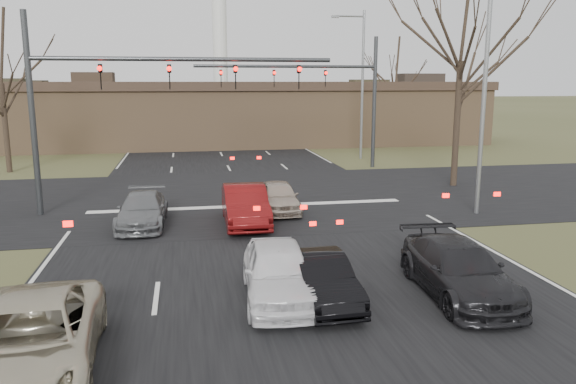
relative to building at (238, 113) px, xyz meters
name	(u,v)px	position (x,y,z in m)	size (l,w,h in m)	color
ground	(321,340)	(-2.00, -38.00, -2.67)	(360.00, 360.00, 0.00)	#444725
road_main	(206,125)	(-2.00, 22.00, -2.66)	(14.00, 300.00, 0.02)	black
road_cross	(244,197)	(-2.00, -23.00, -2.65)	(200.00, 14.00, 0.02)	black
building	(238,113)	(0.00, 0.00, 0.00)	(42.40, 10.40, 5.30)	#89694A
mast_arm_near	(117,88)	(-7.23, -25.00, 2.41)	(12.12, 0.24, 8.00)	#383A3D
mast_arm_far	(330,86)	(4.18, -15.00, 2.35)	(11.12, 0.24, 8.00)	#383A3D
streetlight_right_near	(481,74)	(6.82, -28.00, 2.92)	(2.34, 0.25, 10.00)	gray
streetlight_right_far	(360,77)	(7.32, -11.00, 2.92)	(2.34, 0.25, 10.00)	gray
tree_right_near	(464,7)	(9.00, -22.00, 6.23)	(6.90, 6.90, 11.50)	black
tree_right_far	(396,61)	(13.00, -3.00, 4.29)	(5.40, 5.40, 9.00)	black
car_silver_suv	(30,341)	(-7.55, -38.48, -1.96)	(2.36, 5.11, 1.42)	#BCB398
car_white_sedan	(279,272)	(-2.50, -35.60, -1.95)	(1.69, 4.21, 1.44)	white
car_black_hatch	(321,279)	(-1.50, -35.94, -2.07)	(1.25, 3.60, 1.18)	black
car_charcoal_sedan	(458,270)	(2.00, -36.15, -1.99)	(1.88, 4.62, 1.34)	black
car_grey_ahead	(142,210)	(-6.30, -27.55, -2.06)	(1.71, 4.19, 1.22)	slate
car_red_ahead	(245,205)	(-2.50, -28.03, -1.93)	(1.57, 4.49, 1.48)	#640E0E
car_silver_ahead	(279,197)	(-0.91, -26.20, -2.03)	(1.51, 3.75, 1.28)	#BAA997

